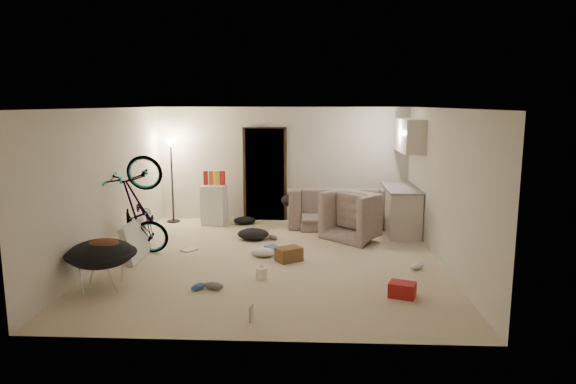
{
  "coord_description": "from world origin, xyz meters",
  "views": [
    {
      "loc": [
        0.63,
        -8.24,
        2.57
      ],
      "look_at": [
        0.22,
        0.6,
        1.04
      ],
      "focal_mm": 32.0,
      "sensor_mm": 36.0,
      "label": 1
    }
  ],
  "objects_px": {
    "sofa": "(339,211)",
    "mini_fridge": "(214,204)",
    "drink_case_b": "(402,290)",
    "juicer": "(262,272)",
    "floor_lamp": "(171,163)",
    "saucer_chair": "(101,260)",
    "armchair": "(361,220)",
    "drink_case_a": "(289,254)",
    "tv_box": "(135,241)",
    "bicycle": "(140,229)",
    "kitchen_counter": "(400,210)"
  },
  "relations": [
    {
      "from": "kitchen_counter",
      "to": "drink_case_b",
      "type": "relative_size",
      "value": 4.36
    },
    {
      "from": "armchair",
      "to": "bicycle",
      "type": "relative_size",
      "value": 0.6
    },
    {
      "from": "tv_box",
      "to": "bicycle",
      "type": "bearing_deg",
      "value": 90.23
    },
    {
      "from": "saucer_chair",
      "to": "tv_box",
      "type": "bearing_deg",
      "value": 90.0
    },
    {
      "from": "sofa",
      "to": "bicycle",
      "type": "xyz_separation_m",
      "value": [
        -3.51,
        -2.29,
        0.15
      ]
    },
    {
      "from": "mini_fridge",
      "to": "juicer",
      "type": "bearing_deg",
      "value": -65.33
    },
    {
      "from": "sofa",
      "to": "drink_case_b",
      "type": "bearing_deg",
      "value": 95.95
    },
    {
      "from": "kitchen_counter",
      "to": "drink_case_a",
      "type": "height_order",
      "value": "kitchen_counter"
    },
    {
      "from": "tv_box",
      "to": "floor_lamp",
      "type": "bearing_deg",
      "value": 92.33
    },
    {
      "from": "saucer_chair",
      "to": "kitchen_counter",
      "type": "bearing_deg",
      "value": 36.23
    },
    {
      "from": "floor_lamp",
      "to": "drink_case_a",
      "type": "height_order",
      "value": "floor_lamp"
    },
    {
      "from": "saucer_chair",
      "to": "drink_case_b",
      "type": "distance_m",
      "value": 4.18
    },
    {
      "from": "armchair",
      "to": "mini_fridge",
      "type": "relative_size",
      "value": 1.25
    },
    {
      "from": "kitchen_counter",
      "to": "mini_fridge",
      "type": "relative_size",
      "value": 1.79
    },
    {
      "from": "saucer_chair",
      "to": "tv_box",
      "type": "distance_m",
      "value": 1.39
    },
    {
      "from": "armchair",
      "to": "saucer_chair",
      "type": "distance_m",
      "value": 4.93
    },
    {
      "from": "saucer_chair",
      "to": "juicer",
      "type": "height_order",
      "value": "saucer_chair"
    },
    {
      "from": "drink_case_a",
      "to": "juicer",
      "type": "height_order",
      "value": "juicer"
    },
    {
      "from": "kitchen_counter",
      "to": "mini_fridge",
      "type": "distance_m",
      "value": 3.94
    },
    {
      "from": "kitchen_counter",
      "to": "drink_case_a",
      "type": "xyz_separation_m",
      "value": [
        -2.16,
        -2.07,
        -0.33
      ]
    },
    {
      "from": "sofa",
      "to": "mini_fridge",
      "type": "relative_size",
      "value": 2.54
    },
    {
      "from": "drink_case_b",
      "to": "mini_fridge",
      "type": "bearing_deg",
      "value": 149.29
    },
    {
      "from": "floor_lamp",
      "to": "saucer_chair",
      "type": "xyz_separation_m",
      "value": [
        0.1,
        -4.12,
        -0.9
      ]
    },
    {
      "from": "floor_lamp",
      "to": "drink_case_a",
      "type": "bearing_deg",
      "value": -45.6
    },
    {
      "from": "mini_fridge",
      "to": "drink_case_b",
      "type": "height_order",
      "value": "mini_fridge"
    },
    {
      "from": "armchair",
      "to": "drink_case_a",
      "type": "bearing_deg",
      "value": 92.4
    },
    {
      "from": "mini_fridge",
      "to": "drink_case_a",
      "type": "bearing_deg",
      "value": -53.18
    },
    {
      "from": "sofa",
      "to": "floor_lamp",
      "type": "bearing_deg",
      "value": -6.34
    },
    {
      "from": "sofa",
      "to": "saucer_chair",
      "type": "height_order",
      "value": "saucer_chair"
    },
    {
      "from": "tv_box",
      "to": "drink_case_b",
      "type": "bearing_deg",
      "value": -19.89
    },
    {
      "from": "juicer",
      "to": "kitchen_counter",
      "type": "bearing_deg",
      "value": 49.36
    },
    {
      "from": "kitchen_counter",
      "to": "tv_box",
      "type": "relative_size",
      "value": 1.58
    },
    {
      "from": "bicycle",
      "to": "mini_fridge",
      "type": "relative_size",
      "value": 2.1
    },
    {
      "from": "kitchen_counter",
      "to": "juicer",
      "type": "xyz_separation_m",
      "value": [
        -2.53,
        -2.95,
        -0.34
      ]
    },
    {
      "from": "armchair",
      "to": "bicycle",
      "type": "bearing_deg",
      "value": 61.54
    },
    {
      "from": "kitchen_counter",
      "to": "bicycle",
      "type": "distance_m",
      "value": 5.07
    },
    {
      "from": "armchair",
      "to": "juicer",
      "type": "relative_size",
      "value": 4.38
    },
    {
      "from": "sofa",
      "to": "armchair",
      "type": "distance_m",
      "value": 1.0
    },
    {
      "from": "armchair",
      "to": "bicycle",
      "type": "distance_m",
      "value": 4.14
    },
    {
      "from": "juicer",
      "to": "bicycle",
      "type": "bearing_deg",
      "value": 153.19
    },
    {
      "from": "drink_case_a",
      "to": "drink_case_b",
      "type": "height_order",
      "value": "drink_case_a"
    },
    {
      "from": "floor_lamp",
      "to": "drink_case_b",
      "type": "height_order",
      "value": "floor_lamp"
    },
    {
      "from": "saucer_chair",
      "to": "sofa",
      "type": "bearing_deg",
      "value": 48.09
    },
    {
      "from": "tv_box",
      "to": "drink_case_a",
      "type": "height_order",
      "value": "tv_box"
    },
    {
      "from": "bicycle",
      "to": "drink_case_a",
      "type": "height_order",
      "value": "bicycle"
    },
    {
      "from": "drink_case_b",
      "to": "drink_case_a",
      "type": "bearing_deg",
      "value": 156.77
    },
    {
      "from": "armchair",
      "to": "mini_fridge",
      "type": "xyz_separation_m",
      "value": [
        -3.08,
        1.01,
        0.08
      ]
    },
    {
      "from": "drink_case_b",
      "to": "juicer",
      "type": "relative_size",
      "value": 1.44
    },
    {
      "from": "tv_box",
      "to": "mini_fridge",
      "type": "bearing_deg",
      "value": 72.71
    },
    {
      "from": "floor_lamp",
      "to": "tv_box",
      "type": "xyz_separation_m",
      "value": [
        0.1,
        -2.73,
        -0.99
      ]
    }
  ]
}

